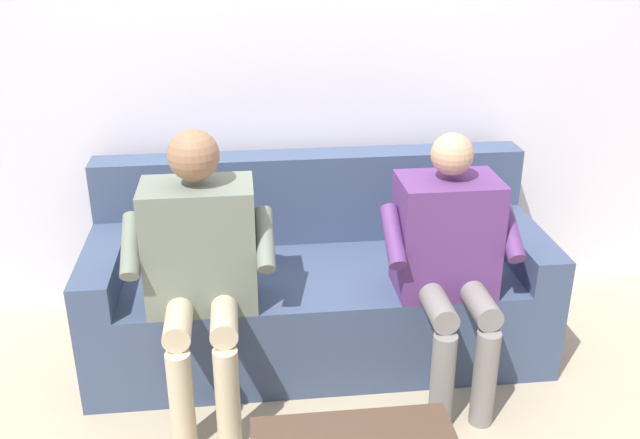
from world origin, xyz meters
TOP-DOWN VIEW (x-y plane):
  - ground_plane at (0.00, 0.60)m, footprint 8.00×8.00m
  - back_wall at (0.00, -0.63)m, footprint 4.70×0.06m
  - couch at (0.00, -0.14)m, footprint 2.13×0.85m
  - person_left_seated at (-0.53, 0.24)m, footprint 0.58×0.58m
  - person_right_seated at (0.53, 0.25)m, footprint 0.61×0.57m

SIDE VIEW (x-z plane):
  - ground_plane at x=0.00m, z-range 0.00..0.00m
  - couch at x=0.00m, z-range -0.14..0.75m
  - person_left_seated at x=-0.53m, z-range 0.08..1.24m
  - person_right_seated at x=0.53m, z-range 0.08..1.29m
  - back_wall at x=0.00m, z-range 0.00..2.72m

